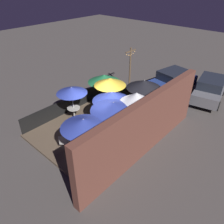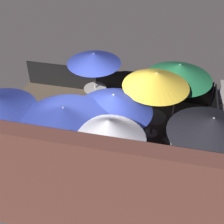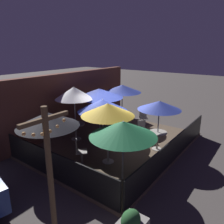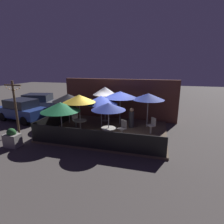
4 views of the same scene
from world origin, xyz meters
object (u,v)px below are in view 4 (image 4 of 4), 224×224
at_px(dining_table_1, 80,123).
at_px(light_post, 15,105).
at_px(patio_umbrella_1, 79,99).
at_px(patio_umbrella_7, 120,94).
at_px(patio_umbrella_3, 60,107).
at_px(parked_car_0, 22,110).
at_px(dining_table_2, 109,131).
at_px(dining_table_0, 105,113).
at_px(patio_chair_0, 152,125).
at_px(patio_umbrella_4, 148,97).
at_px(patio_umbrella_6, 101,100).
at_px(planter_box, 12,138).
at_px(patio_umbrella_0, 105,91).
at_px(patio_umbrella_2, 108,106).
at_px(patio_chair_1, 75,119).
at_px(parked_car_1, 38,103).
at_px(patron_0, 131,118).
at_px(patio_umbrella_5, 68,97).
at_px(patio_chair_2, 123,128).

height_order(dining_table_1, light_post, light_post).
relative_size(patio_umbrella_1, patio_umbrella_7, 1.00).
relative_size(patio_umbrella_3, parked_car_0, 0.52).
bearing_deg(dining_table_2, dining_table_0, 110.04).
height_order(dining_table_1, patio_chair_0, patio_chair_0).
relative_size(patio_umbrella_4, patio_umbrella_7, 0.98).
xyz_separation_m(patio_umbrella_6, planter_box, (-3.57, -3.63, -1.52)).
height_order(dining_table_0, light_post, light_post).
bearing_deg(patio_chair_0, patio_umbrella_6, -44.66).
xyz_separation_m(patio_chair_0, light_post, (-7.67, -2.01, 1.18)).
height_order(patio_umbrella_0, patio_umbrella_1, patio_umbrella_0).
bearing_deg(patio_umbrella_2, patio_chair_1, 147.60).
relative_size(patio_umbrella_0, patio_umbrella_1, 1.09).
bearing_deg(patio_umbrella_4, patio_umbrella_0, 170.19).
bearing_deg(dining_table_0, patio_umbrella_1, -107.65).
bearing_deg(patio_umbrella_0, patio_umbrella_4, -9.81).
bearing_deg(planter_box, patio_umbrella_0, 56.57).
height_order(patio_umbrella_0, parked_car_0, patio_umbrella_0).
xyz_separation_m(dining_table_2, parked_car_1, (-8.03, 4.95, 0.12)).
bearing_deg(dining_table_2, patron_0, 73.19).
xyz_separation_m(patio_umbrella_7, dining_table_2, (0.08, -3.07, -1.46)).
relative_size(patio_umbrella_3, patio_umbrella_7, 0.93).
bearing_deg(patio_umbrella_4, parked_car_1, 168.71).
relative_size(patio_umbrella_1, planter_box, 2.33).
xyz_separation_m(patio_umbrella_0, dining_table_2, (1.28, -3.52, -1.60)).
relative_size(dining_table_0, parked_car_0, 0.21).
bearing_deg(patio_umbrella_4, patio_umbrella_5, -173.83).
height_order(patio_umbrella_7, patio_chair_0, patio_umbrella_7).
xyz_separation_m(patio_umbrella_3, patio_umbrella_5, (-0.90, 2.47, 0.05)).
xyz_separation_m(patio_chair_1, light_post, (-2.76, -1.95, 1.20)).
height_order(patio_chair_1, patio_chair_2, patio_chair_1).
height_order(patio_umbrella_1, parked_car_0, patio_umbrella_1).
xyz_separation_m(patio_umbrella_1, patio_umbrella_4, (3.85, 1.98, -0.03)).
bearing_deg(dining_table_0, patio_umbrella_5, -154.40).
height_order(patio_umbrella_1, dining_table_2, patio_umbrella_1).
bearing_deg(planter_box, patio_chair_0, 26.73).
bearing_deg(dining_table_2, patio_umbrella_5, 146.14).
height_order(patio_umbrella_0, patio_umbrella_7, patio_umbrella_0).
bearing_deg(patio_umbrella_5, patio_chair_0, -5.79).
distance_m(dining_table_2, patron_0, 2.73).
relative_size(patio_umbrella_5, light_post, 0.66).
distance_m(dining_table_1, patio_chair_2, 2.62).
bearing_deg(patio_umbrella_7, patio_umbrella_2, -88.48).
relative_size(patio_umbrella_5, parked_car_0, 0.53).
distance_m(patio_umbrella_6, patio_chair_1, 2.18).
distance_m(patio_umbrella_0, patio_chair_1, 2.86).
xyz_separation_m(patio_umbrella_0, dining_table_1, (-0.80, -2.51, -1.64)).
bearing_deg(parked_car_1, patio_chair_1, -42.13).
relative_size(patio_umbrella_1, dining_table_0, 2.70).
relative_size(patio_umbrella_6, parked_car_0, 0.52).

